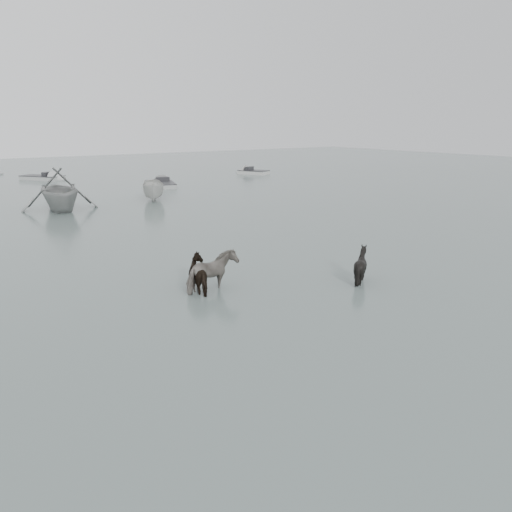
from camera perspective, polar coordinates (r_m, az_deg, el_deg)
name	(u,v)px	position (r m, az deg, el deg)	size (l,w,h in m)	color
ground	(241,288)	(16.46, -1.77, -3.68)	(140.00, 140.00, 0.00)	#4F5E58
pony_pinto	(212,268)	(16.06, -5.08, -1.42)	(0.81, 1.77, 1.49)	black
pony_dark	(203,270)	(16.24, -6.11, -1.56)	(1.32, 1.13, 1.33)	black
pony_black	(361,262)	(17.36, 11.92, -0.66)	(1.10, 1.24, 1.36)	black
rowboat_trail	(59,188)	(33.08, -21.60, 7.27)	(4.57, 5.30, 2.79)	gray
boat_small	(154,189)	(35.71, -11.62, 7.49)	(1.48, 3.94, 1.52)	beige
skiff_port	(164,182)	(43.19, -10.50, 8.30)	(5.38, 1.60, 0.75)	gray
skiff_mid	(42,176)	(51.80, -23.26, 8.43)	(5.69, 1.60, 0.75)	#A1A3A1
skiff_star	(254,170)	(53.00, -0.27, 9.76)	(4.24, 1.60, 0.75)	#B7B8B3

